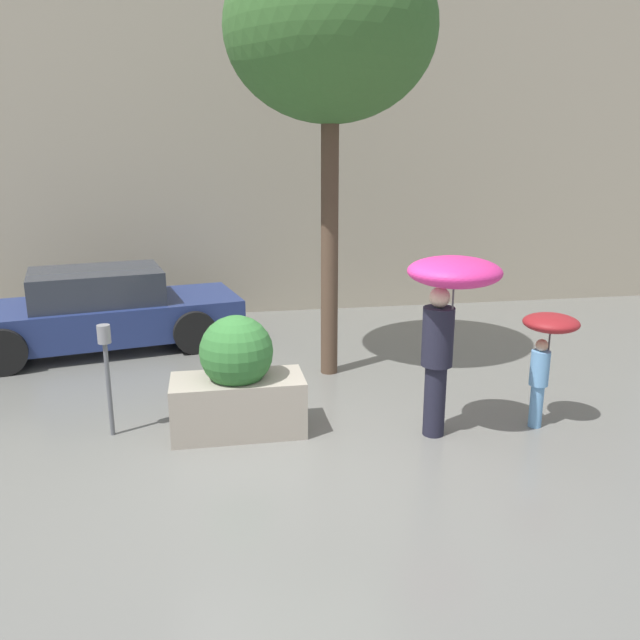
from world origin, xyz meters
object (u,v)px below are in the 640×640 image
Objects in this scene: person_child at (547,340)px; street_tree at (330,32)px; parked_car_near at (99,312)px; parking_meter at (106,357)px; person_adult at (449,299)px; planter_box at (237,382)px.

person_child is 0.23× the size of street_tree.
person_child is 4.60m from street_tree.
street_tree is at bearing 123.88° from person_child.
parking_meter is at bearing 178.59° from parked_car_near.
person_adult reaches higher than parked_car_near.
street_tree reaches higher than planter_box.
parked_car_near is 3.65× the size of parking_meter.
parked_car_near is 5.47m from street_tree.
parking_meter is at bearing -149.83° from street_tree.
parking_meter is at bearing -142.67° from person_adult.
person_child is at bearing 52.25° from person_adult.
person_adult is at bearing -70.48° from street_tree.
planter_box is 0.26× the size of street_tree.
person_child is (1.21, 0.08, -0.54)m from person_adult.
street_tree reaches higher than person_child.
street_tree is at bearing -129.72° from parked_car_near.
planter_box is 1.15× the size of parking_meter.
parked_car_near is at bearing 100.42° from parking_meter.
person_adult is 3.71m from parking_meter.
person_adult is 5.95m from parked_car_near.
person_adult is at bearing 175.34° from person_child.
parking_meter is at bearing 172.95° from planter_box.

